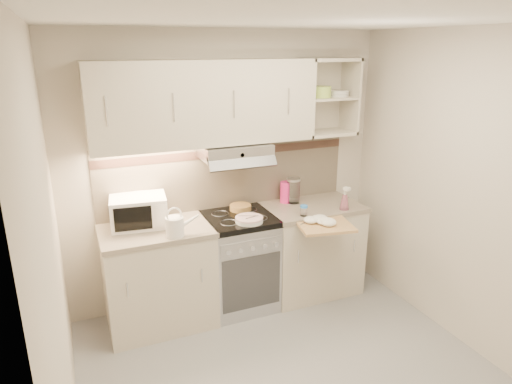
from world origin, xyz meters
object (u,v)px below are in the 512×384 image
(watering_can, at_px, (176,226))
(pink_pitcher, at_px, (286,192))
(glass_jar, at_px, (293,190))
(cutting_board, at_px, (324,225))
(microwave, at_px, (139,211))
(spray_bottle, at_px, (345,200))
(plate_stack, at_px, (249,220))
(electric_range, at_px, (240,261))

(watering_can, distance_m, pink_pitcher, 1.24)
(glass_jar, distance_m, cutting_board, 0.58)
(microwave, xyz_separation_m, spray_bottle, (1.82, -0.34, -0.04))
(plate_stack, height_order, pink_pitcher, pink_pitcher)
(electric_range, bearing_deg, watering_can, -160.61)
(electric_range, relative_size, glass_jar, 3.65)
(microwave, relative_size, plate_stack, 2.03)
(microwave, distance_m, spray_bottle, 1.85)
(watering_can, xyz_separation_m, pink_pitcher, (1.17, 0.39, 0.02))
(glass_jar, xyz_separation_m, cutting_board, (0.01, -0.56, -0.15))
(electric_range, relative_size, cutting_board, 1.98)
(microwave, height_order, cutting_board, microwave)
(plate_stack, bearing_deg, watering_can, -175.82)
(watering_can, relative_size, glass_jar, 1.17)
(watering_can, xyz_separation_m, glass_jar, (1.24, 0.35, 0.04))
(pink_pitcher, bearing_deg, watering_can, 178.40)
(electric_range, height_order, pink_pitcher, pink_pitcher)
(spray_bottle, bearing_deg, pink_pitcher, 121.70)
(watering_can, height_order, spray_bottle, watering_can)
(electric_range, distance_m, cutting_board, 0.87)
(electric_range, distance_m, microwave, 1.04)
(microwave, relative_size, glass_jar, 2.00)
(pink_pitcher, bearing_deg, spray_bottle, -63.84)
(glass_jar, relative_size, spray_bottle, 1.05)
(microwave, bearing_deg, plate_stack, -11.02)
(pink_pitcher, height_order, glass_jar, glass_jar)
(electric_range, relative_size, spray_bottle, 3.83)
(pink_pitcher, height_order, cutting_board, pink_pitcher)
(watering_can, relative_size, pink_pitcher, 1.40)
(plate_stack, bearing_deg, microwave, 162.00)
(spray_bottle, distance_m, cutting_board, 0.41)
(glass_jar, bearing_deg, pink_pitcher, 147.50)
(microwave, relative_size, watering_can, 1.71)
(glass_jar, bearing_deg, electric_range, -167.65)
(spray_bottle, bearing_deg, plate_stack, 162.40)
(spray_bottle, relative_size, cutting_board, 0.52)
(watering_can, height_order, glass_jar, glass_jar)
(electric_range, xyz_separation_m, watering_can, (-0.62, -0.22, 0.54))
(microwave, relative_size, pink_pitcher, 2.39)
(spray_bottle, xyz_separation_m, cutting_board, (-0.34, -0.20, -0.12))
(plate_stack, xyz_separation_m, spray_bottle, (0.94, -0.05, 0.07))
(microwave, xyz_separation_m, glass_jar, (1.47, 0.02, -0.00))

